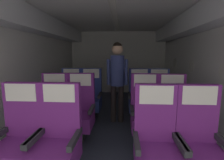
{
  "coord_description": "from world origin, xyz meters",
  "views": [
    {
      "loc": [
        0.17,
        -0.22,
        1.42
      ],
      "look_at": [
        -0.05,
        3.17,
        0.88
      ],
      "focal_mm": 26.71,
      "sensor_mm": 36.0,
      "label": 1
    }
  ],
  "objects": [
    {
      "name": "seat_c_left_window",
      "position": [
        -0.97,
        3.32,
        0.47
      ],
      "size": [
        0.47,
        0.5,
        1.1
      ],
      "color": "#38383D",
      "rests_on": "ground"
    },
    {
      "name": "seat_c_right_aisle",
      "position": [
        0.96,
        3.31,
        0.47
      ],
      "size": [
        0.47,
        0.5,
        1.1
      ],
      "color": "#38383D",
      "rests_on": "ground"
    },
    {
      "name": "seat_b_right_aisle",
      "position": [
        0.97,
        2.37,
        0.47
      ],
      "size": [
        0.47,
        0.5,
        1.1
      ],
      "color": "#38383D",
      "rests_on": "ground"
    },
    {
      "name": "flight_attendant",
      "position": [
        0.06,
        3.14,
        1.02
      ],
      "size": [
        0.43,
        0.28,
        1.65
      ],
      "rotation": [
        0.0,
        0.0,
        0.29
      ],
      "color": "black",
      "rests_on": "ground"
    },
    {
      "name": "seat_a_left_aisle",
      "position": [
        -0.53,
        1.43,
        0.47
      ],
      "size": [
        0.47,
        0.5,
        1.1
      ],
      "color": "#38383D",
      "rests_on": "ground"
    },
    {
      "name": "fuselage_shell",
      "position": [
        0.0,
        3.2,
        1.64
      ],
      "size": [
        3.52,
        5.94,
        2.26
      ],
      "color": "silver",
      "rests_on": "ground"
    },
    {
      "name": "seat_c_right_window",
      "position": [
        0.53,
        3.31,
        0.47
      ],
      "size": [
        0.47,
        0.5,
        1.1
      ],
      "color": "#38383D",
      "rests_on": "ground"
    },
    {
      "name": "seat_a_right_aisle",
      "position": [
        0.97,
        1.43,
        0.47
      ],
      "size": [
        0.47,
        0.5,
        1.1
      ],
      "color": "#38383D",
      "rests_on": "ground"
    },
    {
      "name": "seat_b_right_window",
      "position": [
        0.53,
        2.39,
        0.47
      ],
      "size": [
        0.47,
        0.5,
        1.1
      ],
      "color": "#38383D",
      "rests_on": "ground"
    },
    {
      "name": "seat_a_right_window",
      "position": [
        0.53,
        1.42,
        0.47
      ],
      "size": [
        0.47,
        0.5,
        1.1
      ],
      "color": "#38383D",
      "rests_on": "ground"
    },
    {
      "name": "seat_b_left_aisle",
      "position": [
        -0.53,
        2.39,
        0.47
      ],
      "size": [
        0.47,
        0.5,
        1.1
      ],
      "color": "#38383D",
      "rests_on": "ground"
    },
    {
      "name": "ground",
      "position": [
        0.0,
        2.94,
        -0.01
      ],
      "size": [
        3.64,
        6.29,
        0.02
      ],
      "primitive_type": "cube",
      "color": "#2D3342"
    },
    {
      "name": "seat_c_left_aisle",
      "position": [
        -0.52,
        3.31,
        0.47
      ],
      "size": [
        0.47,
        0.5,
        1.1
      ],
      "color": "#38383D",
      "rests_on": "ground"
    },
    {
      "name": "seat_b_left_window",
      "position": [
        -0.97,
        2.37,
        0.47
      ],
      "size": [
        0.47,
        0.5,
        1.1
      ],
      "color": "#38383D",
      "rests_on": "ground"
    },
    {
      "name": "seat_a_left_window",
      "position": [
        -0.97,
        1.44,
        0.47
      ],
      "size": [
        0.47,
        0.5,
        1.1
      ],
      "color": "#38383D",
      "rests_on": "ground"
    }
  ]
}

